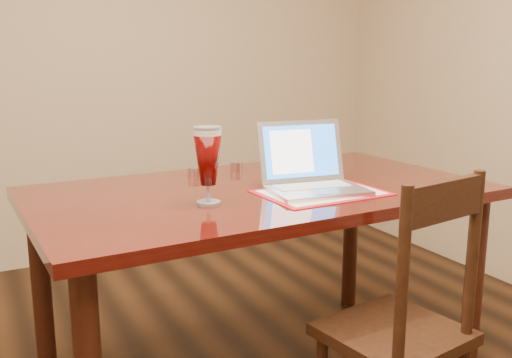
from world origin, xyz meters
name	(u,v)px	position (x,y,z in m)	size (l,w,h in m)	color
dining_table	(261,210)	(0.42, 0.64, 0.75)	(1.83, 1.09, 1.12)	#470F09
dining_chair	(402,328)	(0.61, 0.00, 0.47)	(0.49, 0.47, 1.01)	black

